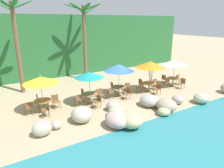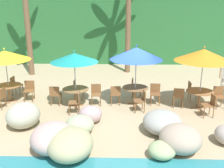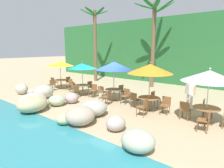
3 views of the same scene
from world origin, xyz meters
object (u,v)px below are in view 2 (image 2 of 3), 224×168
(dining_table_teal, at_px, (76,92))
(chair_blue_seaward, at_px, (155,92))
(chair_yellow_inland, at_px, (15,84))
(chair_yellow_right, at_px, (1,97))
(chair_orange_seaward, at_px, (219,95))
(chair_teal_seaward, at_px, (96,93))
(chair_orange_inland, at_px, (192,90))
(umbrella_orange, at_px, (204,55))
(umbrella_yellow, at_px, (5,55))
(umbrella_blue, at_px, (136,53))
(chair_teal_right, at_px, (76,101))
(chair_teal_left, at_px, (55,94))
(umbrella_teal, at_px, (74,58))
(dining_table_yellow, at_px, (9,88))
(chair_orange_right, at_px, (210,104))
(dining_table_orange, at_px, (200,94))
(chair_blue_left, at_px, (115,94))
(dining_table_blue, at_px, (135,90))
(chair_orange_left, at_px, (178,96))
(chair_yellow_seaward, at_px, (29,89))
(chair_blue_inland, at_px, (135,86))
(chair_blue_right, at_px, (141,99))
(chair_teal_inland, at_px, (77,88))

(dining_table_teal, bearing_deg, chair_blue_seaward, 5.27)
(chair_yellow_inland, xyz_separation_m, chair_blue_seaward, (6.39, -0.96, 0.00))
(chair_yellow_right, relative_size, chair_orange_seaward, 1.00)
(chair_teal_seaward, bearing_deg, chair_orange_inland, 7.37)
(umbrella_orange, bearing_deg, chair_teal_seaward, 175.81)
(chair_orange_seaward, bearing_deg, chair_yellow_inland, 172.08)
(umbrella_yellow, relative_size, chair_teal_seaward, 2.72)
(umbrella_yellow, height_order, dining_table_teal, umbrella_yellow)
(umbrella_blue, height_order, chair_blue_seaward, umbrella_blue)
(chair_teal_right, bearing_deg, chair_teal_left, 141.44)
(umbrella_teal, relative_size, chair_orange_inland, 2.71)
(dining_table_yellow, relative_size, chair_orange_right, 1.26)
(chair_teal_seaward, relative_size, dining_table_orange, 0.79)
(chair_yellow_right, bearing_deg, umbrella_teal, 8.40)
(dining_table_teal, distance_m, chair_blue_left, 1.66)
(dining_table_blue, bearing_deg, chair_blue_seaward, 2.81)
(chair_yellow_inland, height_order, dining_table_orange, chair_yellow_inland)
(umbrella_blue, height_order, chair_orange_right, umbrella_blue)
(chair_blue_seaward, xyz_separation_m, chair_orange_left, (0.89, -0.44, 0.00))
(chair_teal_right, xyz_separation_m, chair_orange_left, (4.08, 0.71, 0.00))
(chair_yellow_seaward, bearing_deg, chair_blue_inland, 6.53)
(chair_blue_right, bearing_deg, chair_blue_inland, 95.87)
(chair_blue_right, bearing_deg, chair_yellow_inland, 162.32)
(chair_blue_seaward, relative_size, umbrella_orange, 0.34)
(umbrella_orange, xyz_separation_m, chair_orange_right, (0.16, -0.84, -1.70))
(chair_teal_left, xyz_separation_m, umbrella_blue, (3.35, 0.30, 1.68))
(dining_table_yellow, distance_m, chair_teal_inland, 2.96)
(chair_yellow_right, xyz_separation_m, chair_teal_left, (2.14, 0.41, 0.00))
(dining_table_blue, bearing_deg, chair_teal_inland, 167.17)
(umbrella_teal, height_order, dining_table_teal, umbrella_teal)
(chair_teal_seaward, height_order, chair_blue_right, same)
(dining_table_blue, bearing_deg, chair_blue_right, -76.34)
(chair_yellow_seaward, distance_m, chair_blue_seaward, 5.51)
(chair_yellow_right, relative_size, chair_teal_inland, 1.00)
(umbrella_teal, bearing_deg, chair_yellow_seaward, 164.83)
(umbrella_teal, bearing_deg, umbrella_blue, 6.11)
(chair_orange_right, bearing_deg, chair_blue_seaward, 145.96)
(chair_yellow_inland, distance_m, umbrella_teal, 3.64)
(dining_table_yellow, height_order, dining_table_teal, same)
(chair_blue_left, distance_m, chair_orange_seaward, 4.28)
(dining_table_teal, distance_m, chair_teal_right, 0.86)
(chair_teal_left, bearing_deg, chair_orange_seaward, 0.43)
(dining_table_blue, relative_size, chair_orange_left, 1.26)
(umbrella_yellow, bearing_deg, umbrella_orange, -3.89)
(chair_teal_left, bearing_deg, chair_blue_seaward, 4.65)
(umbrella_blue, xyz_separation_m, chair_blue_seaward, (0.85, 0.04, -1.68))
(chair_blue_right, bearing_deg, chair_orange_right, -9.17)
(dining_table_blue, distance_m, chair_blue_seaward, 0.86)
(umbrella_blue, bearing_deg, chair_blue_left, -168.24)
(chair_blue_inland, bearing_deg, chair_orange_left, -36.22)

